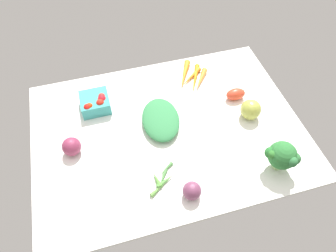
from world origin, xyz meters
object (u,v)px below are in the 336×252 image
object	(u,v)px
roma_tomato	(236,94)
heirloom_tomato_green	(251,110)
red_onion_center	(192,191)
okra_pile	(161,180)
berry_basket	(96,103)
leafy_greens_clump	(161,119)
broccoli_head	(283,156)
red_onion_near_basket	(72,146)
carrot_bunch	(192,77)

from	to	relation	value
roma_tomato	heirloom_tomato_green	xyz separation A→B (cm)	(1.57, -10.62, 1.57)
roma_tomato	red_onion_center	xyz separation A→B (cm)	(-31.59, -36.99, 0.67)
heirloom_tomato_green	okra_pile	xyz separation A→B (cm)	(-41.65, -18.67, -3.23)
okra_pile	berry_basket	bearing A→B (deg)	112.94
heirloom_tomato_green	berry_basket	size ratio (longest dim) A/B	0.71
okra_pile	leafy_greens_clump	bearing A→B (deg)	75.49
roma_tomato	broccoli_head	xyz separation A→B (cm)	(1.08, -35.18, 5.11)
heirloom_tomato_green	broccoli_head	size ratio (longest dim) A/B	0.65
red_onion_center	red_onion_near_basket	world-z (taller)	red_onion_near_basket
heirloom_tomato_green	leafy_greens_clump	bearing A→B (deg)	169.74
heirloom_tomato_green	berry_basket	world-z (taller)	heirloom_tomato_green
broccoli_head	okra_pile	distance (cm)	42.12
carrot_bunch	red_onion_near_basket	xyz separation A→B (cm)	(-54.28, -24.37, 2.21)
carrot_bunch	broccoli_head	distance (cm)	53.55
roma_tomato	red_onion_near_basket	bearing A→B (deg)	-170.58
broccoli_head	berry_basket	size ratio (longest dim) A/B	1.10
broccoli_head	red_onion_near_basket	bearing A→B (deg)	158.99
leafy_greens_clump	broccoli_head	xyz separation A→B (cm)	(34.68, -30.92, 5.35)
red_onion_center	carrot_bunch	size ratio (longest dim) A/B	0.32
leafy_greens_clump	okra_pile	size ratio (longest dim) A/B	1.90
red_onion_center	heirloom_tomato_green	distance (cm)	42.38
red_onion_center	roma_tomato	bearing A→B (deg)	49.50
leafy_greens_clump	broccoli_head	distance (cm)	46.77
heirloom_tomato_green	red_onion_near_basket	distance (cm)	69.87
heirloom_tomato_green	carrot_bunch	distance (cm)	30.80
berry_basket	red_onion_near_basket	size ratio (longest dim) A/B	1.65
carrot_bunch	red_onion_near_basket	size ratio (longest dim) A/B	2.85
roma_tomato	red_onion_center	world-z (taller)	red_onion_center
broccoli_head	okra_pile	xyz separation A→B (cm)	(-41.16, 5.89, -6.77)
carrot_bunch	okra_pile	xyz separation A→B (cm)	(-26.09, -45.11, -0.43)
roma_tomato	red_onion_center	bearing A→B (deg)	-128.21
okra_pile	roma_tomato	bearing A→B (deg)	36.16
red_onion_center	red_onion_near_basket	xyz separation A→B (cm)	(-36.68, 28.44, 0.31)
red_onion_center	broccoli_head	bearing A→B (deg)	3.17
roma_tomato	broccoli_head	distance (cm)	35.56
broccoli_head	red_onion_near_basket	xyz separation A→B (cm)	(-69.35, 26.63, -4.13)
red_onion_near_basket	carrot_bunch	bearing A→B (deg)	24.17
okra_pile	carrot_bunch	bearing A→B (deg)	59.95
leafy_greens_clump	heirloom_tomato_green	bearing A→B (deg)	-10.26
red_onion_center	red_onion_near_basket	size ratio (longest dim) A/B	0.91
roma_tomato	okra_pile	distance (cm)	49.66
leafy_greens_clump	carrot_bunch	size ratio (longest dim) A/B	1.11
red_onion_near_basket	berry_basket	bearing A→B (deg)	59.47
broccoli_head	red_onion_near_basket	size ratio (longest dim) A/B	1.82
heirloom_tomato_green	red_onion_near_basket	xyz separation A→B (cm)	(-69.84, 2.07, -0.59)
leafy_greens_clump	berry_basket	world-z (taller)	berry_basket
heirloom_tomato_green	red_onion_center	bearing A→B (deg)	-141.51
heirloom_tomato_green	okra_pile	world-z (taller)	heirloom_tomato_green
roma_tomato	leafy_greens_clump	size ratio (longest dim) A/B	0.37
berry_basket	okra_pile	bearing A→B (deg)	-67.06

